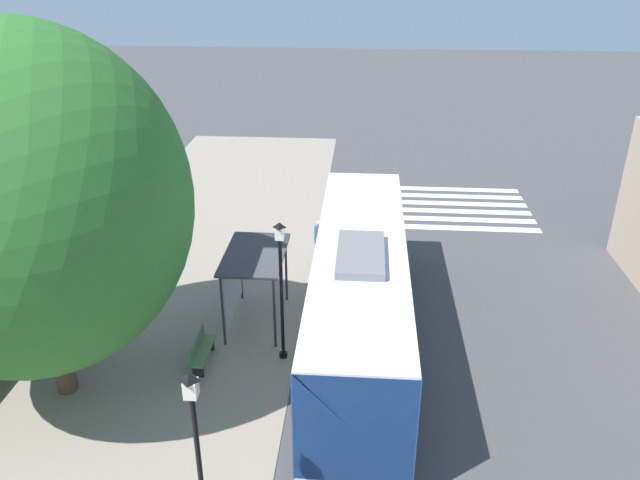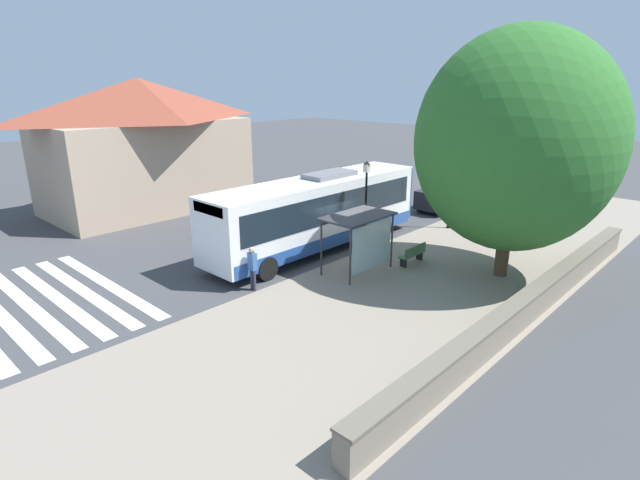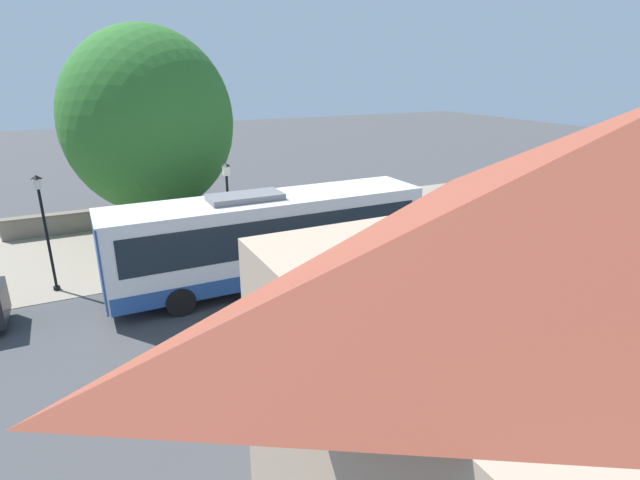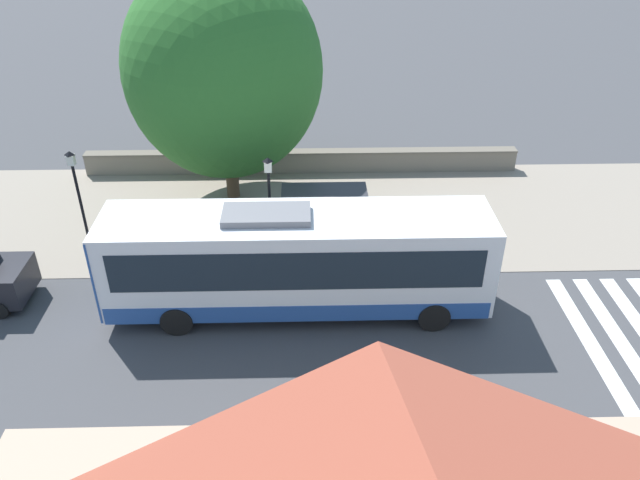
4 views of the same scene
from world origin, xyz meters
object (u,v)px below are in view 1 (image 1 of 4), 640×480
bench (201,350)px  street_lamp_far (281,281)px  pedestrian (319,238)px  bus_shelter (250,264)px  shade_tree (29,204)px  street_lamp_near (198,452)px  bus (360,290)px

bench → street_lamp_far: (2.33, 0.49, 2.12)m
street_lamp_far → pedestrian: bearing=84.6°
bus_shelter → shade_tree: bearing=-139.6°
street_lamp_near → shade_tree: shade_tree is taller
bus → shade_tree: 9.18m
bus → street_lamp_near: bearing=-111.1°
bench → street_lamp_far: 3.19m
bus_shelter → street_lamp_far: size_ratio=0.70×
bus → shade_tree: size_ratio=1.23×
bus_shelter → bench: bus_shelter is taller
bus_shelter → street_lamp_far: street_lamp_far is taller
bus_shelter → bench: (-1.08, -2.37, -1.61)m
street_lamp_near → bus: bearing=68.9°
shade_tree → pedestrian: bearing=52.1°
bench → street_lamp_near: (1.65, -6.08, 2.12)m
bench → shade_tree: 6.26m
bus_shelter → bench: bearing=-114.5°
bus → bench: 4.94m
bus → street_lamp_far: (-2.20, -0.91, 0.73)m
bench → street_lamp_far: street_lamp_far is taller
pedestrian → street_lamp_far: bearing=-95.4°
bench → bus_shelter: bearing=65.5°
bench → shade_tree: shade_tree is taller
bus_shelter → street_lamp_far: 2.31m
bus → pedestrian: bearing=107.0°
pedestrian → bench: 7.31m
shade_tree → bus_shelter: bearing=40.4°
street_lamp_near → shade_tree: size_ratio=0.45×
bench → shade_tree: (-3.40, -1.44, 5.06)m
bus → bench: (-4.53, -1.40, -1.40)m
bus_shelter → shade_tree: 6.82m
bus_shelter → pedestrian: bearing=66.9°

